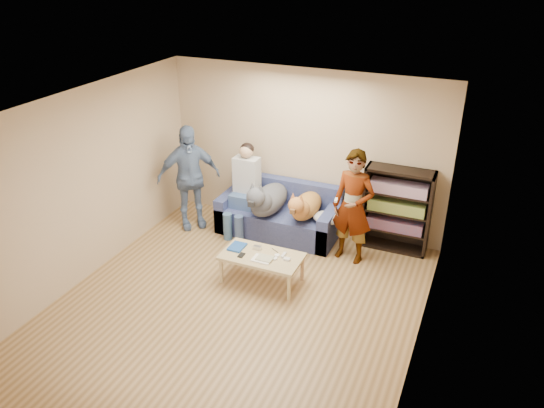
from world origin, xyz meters
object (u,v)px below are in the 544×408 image
at_px(coffee_table, 262,258).
at_px(bookshelf, 397,208).
at_px(dog_tan, 305,206).
at_px(person_standing_right, 353,207).
at_px(person_seated, 244,186).
at_px(person_standing_left, 189,177).
at_px(sofa, 280,216).
at_px(dog_gray, 267,200).
at_px(camera_silver, 257,248).
at_px(notebook_blue, 237,247).

bearing_deg(coffee_table, bookshelf, 48.04).
bearing_deg(dog_tan, person_standing_right, -12.30).
bearing_deg(bookshelf, person_seated, -171.32).
distance_m(person_standing_left, dog_tan, 1.93).
height_order(dog_tan, bookshelf, bookshelf).
height_order(sofa, dog_tan, dog_tan).
xyz_separation_m(person_standing_left, bookshelf, (3.23, 0.60, -0.19)).
relative_size(sofa, dog_gray, 1.49).
height_order(person_standing_right, person_standing_left, person_standing_left).
bearing_deg(coffee_table, dog_tan, 82.84).
height_order(camera_silver, sofa, sofa).
xyz_separation_m(person_standing_left, dog_gray, (1.31, 0.12, -0.20)).
bearing_deg(sofa, camera_silver, -81.17).
bearing_deg(bookshelf, coffee_table, -131.96).
xyz_separation_m(camera_silver, bookshelf, (1.60, 1.53, 0.23)).
relative_size(dog_tan, bookshelf, 0.89).
bearing_deg(camera_silver, person_standing_left, 150.52).
height_order(person_standing_left, notebook_blue, person_standing_left).
height_order(person_standing_right, bookshelf, person_standing_right).
height_order(sofa, person_seated, person_seated).
xyz_separation_m(notebook_blue, coffee_table, (0.40, -0.05, -0.06)).
relative_size(camera_silver, sofa, 0.06).
height_order(person_standing_left, sofa, person_standing_left).
distance_m(notebook_blue, bookshelf, 2.48).
height_order(person_standing_right, coffee_table, person_standing_right).
relative_size(person_standing_left, bookshelf, 1.33).
relative_size(camera_silver, coffee_table, 0.10).
relative_size(person_standing_right, bookshelf, 1.31).
xyz_separation_m(person_standing_right, coffee_table, (-0.95, -1.07, -0.48)).
bearing_deg(person_seated, dog_gray, -16.04).
height_order(dog_gray, coffee_table, dog_gray).
relative_size(dog_gray, bookshelf, 0.98).
bearing_deg(person_standing_left, coffee_table, -74.07).
bearing_deg(dog_gray, bookshelf, 14.32).
bearing_deg(person_seated, sofa, 12.72).
bearing_deg(notebook_blue, dog_tan, 65.05).
bearing_deg(person_standing_left, dog_gray, -38.26).
relative_size(dog_tan, coffee_table, 1.05).
xyz_separation_m(person_standing_right, person_seated, (-1.83, 0.21, -0.08)).
bearing_deg(notebook_blue, coffee_table, -7.13).
bearing_deg(bookshelf, person_standing_left, -169.39).
bearing_deg(camera_silver, dog_gray, 106.92).
relative_size(notebook_blue, sofa, 0.14).
xyz_separation_m(person_seated, dog_gray, (0.45, -0.13, -0.11)).
bearing_deg(notebook_blue, bookshelf, 40.33).
relative_size(person_standing_right, dog_tan, 1.47).
distance_m(person_seated, dog_gray, 0.48).
distance_m(dog_gray, dog_tan, 0.60).
relative_size(camera_silver, dog_gray, 0.09).
distance_m(sofa, dog_gray, 0.48).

